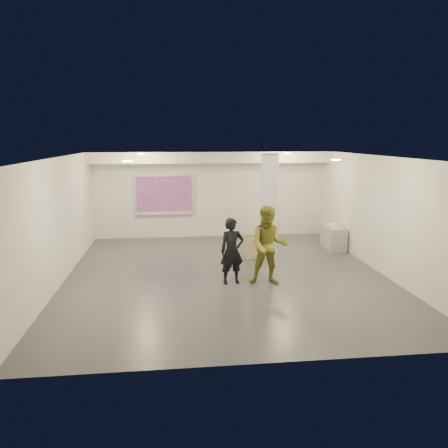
{
  "coord_description": "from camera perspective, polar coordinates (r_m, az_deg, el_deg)",
  "views": [
    {
      "loc": [
        -1.29,
        -10.62,
        3.45
      ],
      "look_at": [
        0.0,
        0.4,
        1.25
      ],
      "focal_mm": 35.0,
      "sensor_mm": 36.0,
      "label": 1
    }
  ],
  "objects": [
    {
      "name": "cardboard_back",
      "position": [
        12.68,
        3.86,
        -3.11
      ],
      "size": [
        0.63,
        0.4,
        0.64
      ],
      "primitive_type": "cube",
      "rotation": [
        -0.25,
        0.0,
        0.34
      ],
      "color": "#A07F4F",
      "rests_on": "floor"
    },
    {
      "name": "woman",
      "position": [
        10.41,
        1.05,
        -3.56
      ],
      "size": [
        0.64,
        0.47,
        1.59
      ],
      "primitive_type": "imported",
      "rotation": [
        0.0,
        0.0,
        0.17
      ],
      "color": "black",
      "rests_on": "floor"
    },
    {
      "name": "downlight_nw",
      "position": [
        13.16,
        -10.77,
        8.98
      ],
      "size": [
        0.22,
        0.22,
        0.02
      ],
      "primitive_type": "cylinder",
      "color": "#FFE199",
      "rests_on": "ceiling"
    },
    {
      "name": "credenza",
      "position": [
        14.26,
        14.07,
        -1.66
      ],
      "size": [
        0.56,
        1.24,
        0.71
      ],
      "primitive_type": "cube",
      "rotation": [
        0.0,
        0.0,
        -0.05
      ],
      "color": "#989B9D",
      "rests_on": "floor"
    },
    {
      "name": "floor",
      "position": [
        11.24,
        0.24,
        -6.66
      ],
      "size": [
        8.0,
        9.0,
        0.01
      ],
      "primitive_type": "cube",
      "color": "#3A3D42",
      "rests_on": "ground"
    },
    {
      "name": "wall_back",
      "position": [
        15.3,
        -1.79,
        3.89
      ],
      "size": [
        8.0,
        0.01,
        3.0
      ],
      "primitive_type": "cube",
      "color": "silver",
      "rests_on": "floor"
    },
    {
      "name": "man",
      "position": [
        10.37,
        5.88,
        -2.83
      ],
      "size": [
        1.03,
        0.86,
        1.89
      ],
      "primitive_type": "imported",
      "rotation": [
        0.0,
        0.0,
        -0.17
      ],
      "color": "olive",
      "rests_on": "floor"
    },
    {
      "name": "postit_pad",
      "position": [
        13.95,
        14.55,
        -0.41
      ],
      "size": [
        0.3,
        0.36,
        0.03
      ],
      "primitive_type": "cube",
      "rotation": [
        0.0,
        0.0,
        0.23
      ],
      "color": "#D8E212",
      "rests_on": "credenza"
    },
    {
      "name": "downlight_ne",
      "position": [
        13.58,
        8.32,
        9.12
      ],
      "size": [
        0.22,
        0.22,
        0.02
      ],
      "primitive_type": "cylinder",
      "color": "#FFE199",
      "rests_on": "ceiling"
    },
    {
      "name": "papers_stack",
      "position": [
        14.37,
        13.94,
        -0.06
      ],
      "size": [
        0.31,
        0.38,
        0.02
      ],
      "primitive_type": "cube",
      "rotation": [
        0.0,
        0.0,
        -0.08
      ],
      "color": "silver",
      "rests_on": "credenza"
    },
    {
      "name": "downlight_sw",
      "position": [
        9.18,
        -12.48,
        8.02
      ],
      "size": [
        0.22,
        0.22,
        0.02
      ],
      "primitive_type": "cylinder",
      "color": "#FFE199",
      "rests_on": "ceiling"
    },
    {
      "name": "projection_screen",
      "position": [
        15.2,
        -7.81,
        3.85
      ],
      "size": [
        2.1,
        0.13,
        1.42
      ],
      "color": "silver",
      "rests_on": "wall_back"
    },
    {
      "name": "wall_front",
      "position": [
        6.55,
        5.03,
        -6.15
      ],
      "size": [
        8.0,
        0.01,
        3.0
      ],
      "primitive_type": "cube",
      "color": "silver",
      "rests_on": "floor"
    },
    {
      "name": "column",
      "position": [
        12.88,
        5.92,
        2.45
      ],
      "size": [
        0.52,
        0.52,
        3.0
      ],
      "primitive_type": "cylinder",
      "color": "white",
      "rests_on": "floor"
    },
    {
      "name": "soffit_band",
      "position": [
        14.64,
        -1.64,
        8.75
      ],
      "size": [
        8.0,
        1.1,
        0.36
      ],
      "primitive_type": "cube",
      "color": "silver",
      "rests_on": "ceiling"
    },
    {
      "name": "downlight_se",
      "position": [
        9.78,
        14.4,
        8.11
      ],
      "size": [
        0.22,
        0.22,
        0.02
      ],
      "primitive_type": "cylinder",
      "color": "#FFE199",
      "rests_on": "ceiling"
    },
    {
      "name": "cardboard_front",
      "position": [
        12.89,
        3.73,
        -3.13
      ],
      "size": [
        0.5,
        0.24,
        0.52
      ],
      "primitive_type": "cube",
      "rotation": [
        -0.27,
        0.0,
        0.12
      ],
      "color": "#A07F4F",
      "rests_on": "floor"
    },
    {
      "name": "ceiling",
      "position": [
        10.71,
        0.25,
        8.81
      ],
      "size": [
        8.0,
        9.0,
        0.01
      ],
      "primitive_type": "cube",
      "color": "white",
      "rests_on": "floor"
    },
    {
      "name": "wall_left",
      "position": [
        11.13,
        -20.66,
        0.4
      ],
      "size": [
        0.01,
        9.0,
        3.0
      ],
      "primitive_type": "cube",
      "color": "silver",
      "rests_on": "floor"
    },
    {
      "name": "wall_right",
      "position": [
        12.02,
        19.53,
        1.23
      ],
      "size": [
        0.01,
        9.0,
        3.0
      ],
      "primitive_type": "cube",
      "color": "silver",
      "rests_on": "floor"
    }
  ]
}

